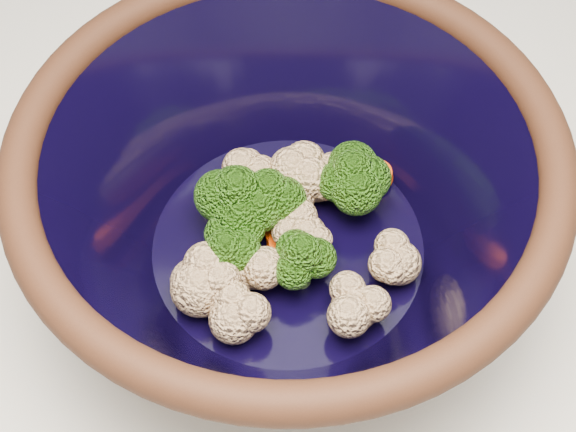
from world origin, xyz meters
TOP-DOWN VIEW (x-y plane):
  - mixing_bowl at (-0.05, 0.12)m, footprint 0.38×0.38m
  - vegetable_pile at (-0.05, 0.12)m, footprint 0.15×0.14m

SIDE VIEW (x-z plane):
  - vegetable_pile at x=-0.05m, z-range 0.93..0.98m
  - mixing_bowl at x=-0.05m, z-range 0.91..1.04m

